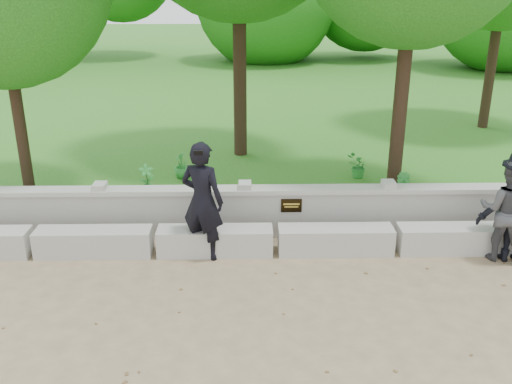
# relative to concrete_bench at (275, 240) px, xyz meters

# --- Properties ---
(ground) EXTENTS (80.00, 80.00, 0.00)m
(ground) POSITION_rel_concrete_bench_xyz_m (-0.00, -1.90, -0.22)
(ground) COLOR #97845C
(ground) RESTS_ON ground
(lawn) EXTENTS (40.00, 22.00, 0.25)m
(lawn) POSITION_rel_concrete_bench_xyz_m (-0.00, 12.10, -0.10)
(lawn) COLOR #2F6819
(lawn) RESTS_ON ground
(concrete_bench) EXTENTS (11.90, 0.45, 0.45)m
(concrete_bench) POSITION_rel_concrete_bench_xyz_m (0.00, 0.00, 0.00)
(concrete_bench) COLOR #B0AEA6
(concrete_bench) RESTS_ON ground
(parapet_wall) EXTENTS (12.50, 0.35, 0.90)m
(parapet_wall) POSITION_rel_concrete_bench_xyz_m (0.00, 0.70, 0.24)
(parapet_wall) COLOR #A5A39C
(parapet_wall) RESTS_ON ground
(man_main) EXTENTS (0.84, 0.79, 1.96)m
(man_main) POSITION_rel_concrete_bench_xyz_m (-1.18, -0.10, 0.76)
(man_main) COLOR black
(man_main) RESTS_ON ground
(visitor_left) EXTENTS (1.01, 0.93, 1.69)m
(visitor_left) POSITION_rel_concrete_bench_xyz_m (3.66, -0.25, 0.62)
(visitor_left) COLOR #434348
(visitor_left) RESTS_ON ground
(shrub_a) EXTENTS (0.37, 0.33, 0.60)m
(shrub_a) POSITION_rel_concrete_bench_xyz_m (-2.46, 2.21, 0.32)
(shrub_a) COLOR #2F8B35
(shrub_a) RESTS_ON lawn
(shrub_b) EXTENTS (0.40, 0.39, 0.57)m
(shrub_b) POSITION_rel_concrete_bench_xyz_m (2.55, 1.63, 0.31)
(shrub_b) COLOR #2F8B35
(shrub_b) RESTS_ON lawn
(shrub_c) EXTENTS (0.61, 0.61, 0.51)m
(shrub_c) POSITION_rel_concrete_bench_xyz_m (1.93, 3.03, 0.28)
(shrub_c) COLOR #2F8B35
(shrub_c) RESTS_ON lawn
(shrub_d) EXTENTS (0.34, 0.37, 0.58)m
(shrub_d) POSITION_rel_concrete_bench_xyz_m (-1.86, 3.10, 0.32)
(shrub_d) COLOR #2F8B35
(shrub_d) RESTS_ON lawn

